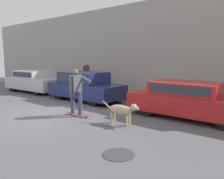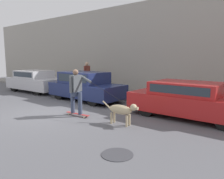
% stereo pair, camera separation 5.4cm
% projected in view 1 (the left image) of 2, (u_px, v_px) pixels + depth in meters
% --- Properties ---
extents(ground_plane, '(36.00, 36.00, 0.00)m').
position_uv_depth(ground_plane, '(50.00, 113.00, 8.25)').
color(ground_plane, '#545459').
extents(back_wall, '(32.00, 0.30, 5.18)m').
position_uv_depth(back_wall, '(137.00, 49.00, 12.66)').
color(back_wall, '#9E998E').
rests_on(back_wall, ground_plane).
extents(sidewalk_curb, '(30.00, 2.18, 0.15)m').
position_uv_depth(sidewalk_curb, '(124.00, 95.00, 12.04)').
color(sidewalk_curb, gray).
rests_on(sidewalk_curb, ground_plane).
extents(parked_car_0, '(4.03, 1.87, 1.31)m').
position_uv_depth(parked_car_0, '(35.00, 81.00, 13.50)').
color(parked_car_0, black).
rests_on(parked_car_0, ground_plane).
extents(parked_car_1, '(3.99, 1.80, 1.40)m').
position_uv_depth(parked_car_1, '(85.00, 86.00, 10.78)').
color(parked_car_1, black).
rests_on(parked_car_1, ground_plane).
extents(parked_car_2, '(4.19, 1.81, 1.25)m').
position_uv_depth(parked_car_2, '(190.00, 100.00, 7.61)').
color(parked_car_2, black).
rests_on(parked_car_2, ground_plane).
extents(dog, '(1.31, 0.35, 0.71)m').
position_uv_depth(dog, '(122.00, 110.00, 6.76)').
color(dog, tan).
rests_on(dog, ground_plane).
extents(skateboarder, '(2.81, 0.60, 1.67)m').
position_uv_depth(skateboarder, '(76.00, 90.00, 7.74)').
color(skateboarder, beige).
rests_on(skateboarder, ground_plane).
extents(pedestrian_with_bag, '(0.25, 0.65, 1.69)m').
position_uv_depth(pedestrian_with_bag, '(86.00, 74.00, 13.53)').
color(pedestrian_with_bag, '#28282D').
rests_on(pedestrian_with_bag, sidewalk_curb).
extents(manhole_cover, '(0.70, 0.70, 0.01)m').
position_uv_depth(manhole_cover, '(118.00, 154.00, 4.70)').
color(manhole_cover, '#38383D').
rests_on(manhole_cover, ground_plane).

